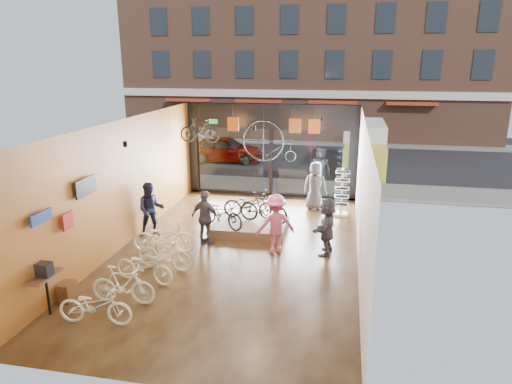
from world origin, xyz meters
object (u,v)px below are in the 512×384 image
(display_bike_right, at_px, (250,204))
(hung_bike, at_px, (199,130))
(street_car, at_px, (225,149))
(customer_5, at_px, (327,226))
(display_bike_left, at_px, (222,213))
(box_truck, at_px, (364,149))
(floor_bike_1, at_px, (123,285))
(floor_bike_4, at_px, (164,237))
(floor_bike_3, at_px, (164,253))
(customer_2, at_px, (206,218))
(customer_1, at_px, (151,209))
(customer_4, at_px, (315,186))
(sunglasses_rack, at_px, (342,192))
(penny_farthing, at_px, (272,143))
(customer_3, at_px, (275,224))
(display_bike_mid, at_px, (263,208))
(floor_bike_2, at_px, (144,266))
(floor_bike_0, at_px, (95,306))
(display_platform, at_px, (250,227))

(display_bike_right, height_order, hung_bike, hung_bike)
(street_car, distance_m, customer_5, 13.21)
(display_bike_left, bearing_deg, box_truck, 4.84)
(floor_bike_1, height_order, display_bike_right, display_bike_right)
(box_truck, height_order, floor_bike_4, box_truck)
(street_car, relative_size, box_truck, 0.70)
(display_bike_right, bearing_deg, box_truck, -24.74)
(floor_bike_3, xyz_separation_m, customer_2, (0.55, 1.97, 0.37))
(customer_1, bearing_deg, customer_2, -33.14)
(floor_bike_4, bearing_deg, customer_4, -48.88)
(floor_bike_4, distance_m, sunglasses_rack, 6.71)
(customer_2, xyz_separation_m, penny_farthing, (1.35, 4.16, 1.65))
(floor_bike_4, xyz_separation_m, penny_farthing, (2.37, 5.01, 2.02))
(customer_5, relative_size, penny_farthing, 0.87)
(box_truck, xyz_separation_m, customer_4, (-1.94, -6.57, -0.28))
(customer_5, xyz_separation_m, sunglasses_rack, (0.37, 3.57, 0.02))
(floor_bike_3, height_order, display_bike_left, display_bike_left)
(customer_2, relative_size, customer_3, 0.95)
(box_truck, bearing_deg, floor_bike_4, -117.44)
(floor_bike_3, distance_m, sunglasses_rack, 7.19)
(display_bike_mid, bearing_deg, penny_farthing, 16.77)
(floor_bike_3, relative_size, customer_5, 0.94)
(floor_bike_2, relative_size, floor_bike_4, 0.90)
(floor_bike_2, distance_m, penny_farthing, 7.50)
(sunglasses_rack, height_order, penny_farthing, penny_farthing)
(display_bike_left, height_order, penny_farthing, penny_farthing)
(display_bike_left, relative_size, sunglasses_rack, 1.03)
(floor_bike_4, height_order, display_bike_left, display_bike_left)
(customer_1, xyz_separation_m, penny_farthing, (3.28, 3.81, 1.62))
(display_bike_left, relative_size, customer_5, 1.05)
(floor_bike_1, xyz_separation_m, customer_5, (4.48, 3.81, 0.39))
(box_truck, xyz_separation_m, floor_bike_0, (-5.96, -15.39, -0.77))
(street_car, height_order, sunglasses_rack, sunglasses_rack)
(floor_bike_4, distance_m, display_bike_left, 2.13)
(floor_bike_4, distance_m, display_platform, 3.05)
(street_car, height_order, customer_5, customer_5)
(display_platform, xyz_separation_m, display_bike_left, (-0.81, -0.52, 0.62))
(floor_bike_2, distance_m, customer_4, 7.84)
(floor_bike_0, relative_size, hung_bike, 1.03)
(box_truck, height_order, customer_4, box_truck)
(hung_bike, bearing_deg, customer_5, -122.77)
(display_bike_mid, xyz_separation_m, customer_3, (0.66, -1.67, 0.08))
(floor_bike_3, relative_size, customer_2, 0.94)
(street_car, height_order, box_truck, box_truck)
(floor_bike_4, xyz_separation_m, customer_1, (-0.91, 1.19, 0.40))
(box_truck, xyz_separation_m, display_platform, (-3.87, -9.34, -1.05))
(display_bike_left, height_order, customer_5, customer_5)
(display_bike_left, bearing_deg, hung_bike, 58.85)
(floor_bike_1, bearing_deg, customer_4, -28.54)
(street_car, height_order, floor_bike_2, street_car)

